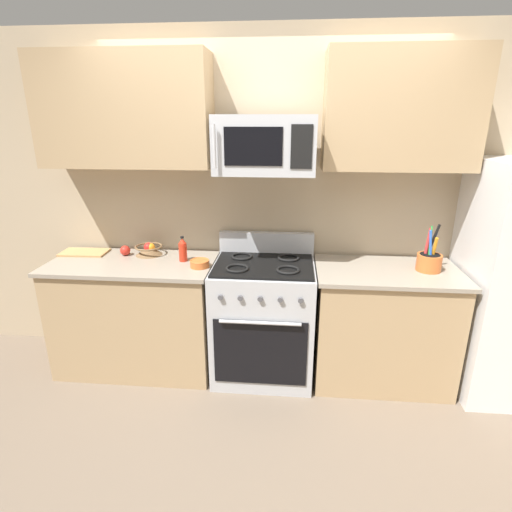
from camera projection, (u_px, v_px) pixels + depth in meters
ground_plane at (256, 426)px, 2.70m from camera, size 16.00×16.00×0.00m
wall_back at (268, 204)px, 3.25m from camera, size 8.00×0.10×2.60m
counter_left at (137, 315)px, 3.25m from camera, size 1.27×0.64×0.91m
range_oven at (263, 318)px, 3.16m from camera, size 0.76×0.68×1.09m
counter_right at (382, 325)px, 3.08m from camera, size 1.04×0.64×0.91m
microwave at (265, 145)px, 2.76m from camera, size 0.69×0.44×0.39m
upper_cabinets_left at (125, 111)px, 2.91m from camera, size 1.26×0.34×0.79m
upper_cabinets_right at (401, 111)px, 2.74m from camera, size 1.03×0.34×0.79m
utensil_crock at (429, 261)px, 2.90m from camera, size 0.17×0.17×0.34m
fruit_basket at (149, 249)px, 3.25m from camera, size 0.22×0.22×0.10m
apple_loose at (125, 250)px, 3.24m from camera, size 0.08×0.08×0.08m
cutting_board at (84, 252)px, 3.29m from camera, size 0.37×0.22×0.02m
bottle_hot_sauce at (183, 250)px, 3.09m from camera, size 0.06×0.06×0.20m
prep_bowl at (200, 263)px, 2.98m from camera, size 0.14×0.14×0.05m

